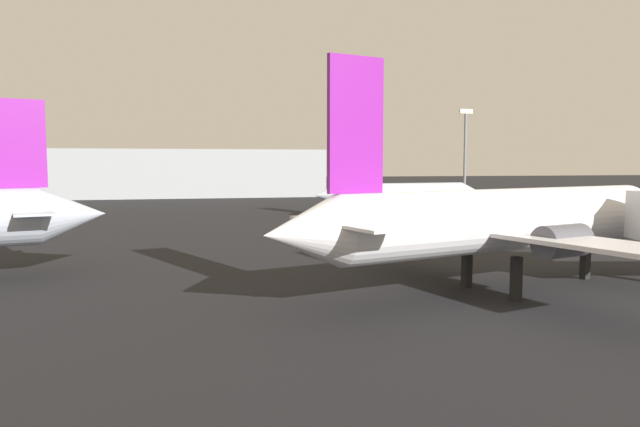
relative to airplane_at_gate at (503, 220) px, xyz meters
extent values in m
cylinder|color=white|center=(0.25, 0.07, -0.01)|extent=(22.73, 9.86, 3.62)
cone|color=white|center=(-12.51, -3.69, -0.01)|extent=(4.84, 4.59, 3.62)
cube|color=white|center=(-0.83, -0.25, -0.55)|extent=(9.84, 22.44, 0.23)
cube|color=white|center=(-10.14, -2.99, 0.35)|extent=(4.47, 8.36, 0.15)
cube|color=purple|center=(-9.68, -2.85, 5.11)|extent=(3.02, 1.14, 6.62)
cylinder|color=#4C4C54|center=(-1.38, 4.01, -0.73)|extent=(3.24, 2.46, 1.72)
cylinder|color=#4C4C54|center=(1.02, -4.12, -0.73)|extent=(3.24, 2.46, 1.72)
cube|color=black|center=(7.20, 2.12, -3.00)|extent=(0.59, 0.59, 2.38)
cube|color=black|center=(-1.37, 1.59, -3.00)|extent=(0.59, 0.59, 2.38)
cube|color=black|center=(-0.29, -2.08, -3.00)|extent=(0.59, 0.59, 2.38)
cone|color=#B2BCCC|center=(-25.28, 11.50, -0.21)|extent=(5.02, 4.76, 3.75)
cube|color=#B2BCCC|center=(-27.72, 10.79, 0.17)|extent=(4.43, 8.28, 0.15)
cube|color=purple|center=(-28.17, 10.65, 4.51)|extent=(2.99, 1.13, 5.69)
cylinder|color=#B2BCCC|center=(11.93, 48.02, -1.10)|extent=(19.67, 5.05, 3.03)
cone|color=#B2BCCC|center=(23.26, 49.21, -1.10)|extent=(3.64, 3.37, 3.03)
cone|color=#B2BCCC|center=(0.60, 46.82, -1.10)|extent=(3.64, 3.37, 3.03)
cube|color=#B2BCCC|center=(10.96, 47.91, -1.56)|extent=(6.82, 24.10, 0.19)
cube|color=#B2BCCC|center=(2.66, 47.04, -0.80)|extent=(2.65, 6.99, 0.13)
cube|color=purple|center=(3.06, 47.08, 2.89)|extent=(2.61, 0.51, 4.94)
cylinder|color=#4C4C54|center=(11.07, 52.47, -1.71)|extent=(2.58, 1.71, 1.46)
cylinder|color=#4C4C54|center=(12.02, 43.48, -1.71)|extent=(2.58, 1.71, 1.46)
cube|color=black|center=(18.12, 48.67, -3.41)|extent=(0.45, 0.45, 1.58)
cube|color=black|center=(10.79, 49.53, -3.41)|extent=(0.45, 0.45, 1.58)
cube|color=black|center=(11.13, 46.30, -3.41)|extent=(0.45, 0.45, 1.58)
cylinder|color=slate|center=(30.91, 66.58, 3.92)|extent=(0.50, 0.50, 16.23)
cube|color=#F2EACC|center=(30.91, 66.58, 12.44)|extent=(2.40, 0.50, 0.80)
cube|color=#999EA3|center=(-32.24, 104.48, 0.98)|extent=(88.38, 19.82, 10.36)
camera|label=1|loc=(-17.68, -30.41, 3.28)|focal=32.80mm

